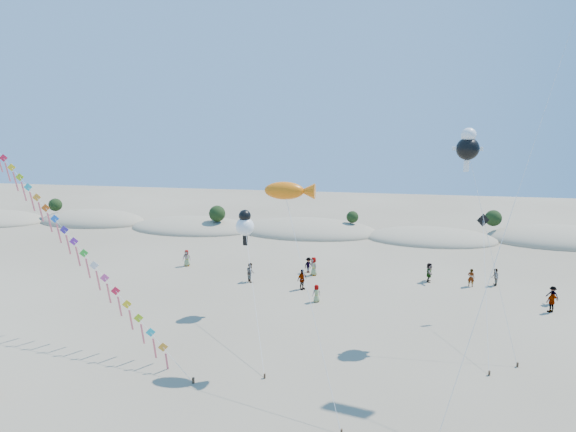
{
  "coord_description": "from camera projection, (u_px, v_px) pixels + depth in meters",
  "views": [
    {
      "loc": [
        8.0,
        -17.41,
        15.53
      ],
      "look_at": [
        2.66,
        14.0,
        8.8
      ],
      "focal_mm": 30.0,
      "sensor_mm": 36.0,
      "label": 1
    }
  ],
  "objects": [
    {
      "name": "cartoon_kite_low",
      "position": [
        245.0,
        225.0,
        37.72
      ],
      "size": [
        4.49,
        10.83,
        8.26
      ],
      "color": "#3F2D1E",
      "rests_on": "ground"
    },
    {
      "name": "dark_kite",
      "position": [
        484.0,
        254.0,
        34.8
      ],
      "size": [
        1.64,
        9.83,
        8.13
      ],
      "color": "#3F2D1E",
      "rests_on": "ground"
    },
    {
      "name": "fish_kite",
      "position": [
        290.0,
        191.0,
        29.37
      ],
      "size": [
        5.48,
        8.08,
        11.52
      ],
      "color": "#3F2D1E",
      "rests_on": "ground"
    },
    {
      "name": "kite_train",
      "position": [
        56.0,
        221.0,
        34.44
      ],
      "size": [
        23.02,
        11.19,
        15.84
      ],
      "color": "#3F2D1E",
      "rests_on": "ground"
    },
    {
      "name": "cartoon_kite_high",
      "position": [
        468.0,
        146.0,
        32.8
      ],
      "size": [
        4.07,
        5.9,
        14.67
      ],
      "color": "#3F2D1E",
      "rests_on": "ground"
    },
    {
      "name": "beachgoers",
      "position": [
        372.0,
        276.0,
        44.53
      ],
      "size": [
        34.95,
        8.49,
        1.89
      ],
      "color": "slate",
      "rests_on": "ground"
    },
    {
      "name": "dune_ridge",
      "position": [
        315.0,
        232.0,
        64.65
      ],
      "size": [
        145.3,
        11.49,
        5.57
      ],
      "color": "gray",
      "rests_on": "ground"
    }
  ]
}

